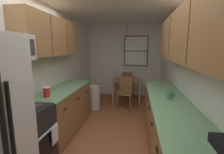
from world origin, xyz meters
name	(u,v)px	position (x,y,z in m)	size (l,w,h in m)	color
ground_plane	(114,128)	(0.00, 1.00, 0.00)	(12.00, 12.00, 0.00)	brown
wall_left	(52,68)	(-1.35, 1.00, 1.27)	(0.10, 9.00, 2.55)	silver
wall_right	(183,71)	(1.35, 1.00, 1.27)	(0.10, 9.00, 2.55)	silver
wall_back	(124,60)	(0.00, 3.65, 1.27)	(4.40, 0.10, 2.55)	silver
ceiling_slab	(114,1)	(0.00, 1.00, 2.59)	(4.40, 9.00, 0.08)	white
stove_range	(25,141)	(-0.99, -0.45, 0.47)	(0.66, 0.61, 1.10)	black
microwave_over_range	(7,47)	(-1.11, -0.45, 1.71)	(0.39, 0.58, 0.34)	silver
counter_left	(64,109)	(-1.00, 0.75, 0.45)	(0.64, 1.79, 0.90)	olive
upper_cabinets_left	(52,37)	(-1.14, 0.70, 1.91)	(0.33, 1.87, 0.71)	olive
counter_right	(171,133)	(1.00, 0.11, 0.45)	(0.64, 3.40, 0.90)	olive
upper_cabinets_right	(190,35)	(1.14, 0.06, 1.86)	(0.33, 3.08, 0.73)	olive
dining_table	(127,83)	(0.17, 2.81, 0.61)	(0.85, 0.71, 0.74)	olive
dining_chair_near	(125,91)	(0.16, 2.25, 0.50)	(0.45, 0.45, 0.90)	brown
dining_chair_far	(128,83)	(0.16, 3.37, 0.50)	(0.43, 0.43, 0.90)	brown
pendant_light	(128,40)	(0.17, 2.81, 1.97)	(0.25, 0.25, 0.63)	black
back_window	(136,51)	(0.42, 3.58, 1.61)	(0.83, 0.05, 1.05)	brown
trash_bin	(94,97)	(-0.70, 2.03, 0.33)	(0.32, 0.32, 0.66)	silver
storage_canister	(47,92)	(-1.00, 0.16, 0.98)	(0.10, 0.10, 0.17)	red
dish_towel	(55,135)	(-0.64, -0.30, 0.50)	(0.02, 0.16, 0.24)	white
mug_by_coffeemaker	(171,94)	(1.04, 0.48, 0.95)	(0.11, 0.07, 0.09)	#3F7F4C
mug_spare	(169,96)	(0.99, 0.33, 0.95)	(0.12, 0.08, 0.10)	#3F7F4C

